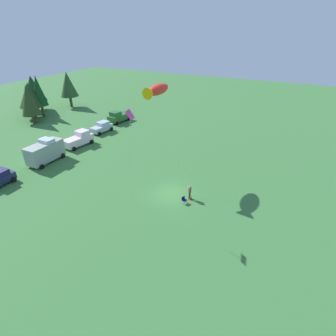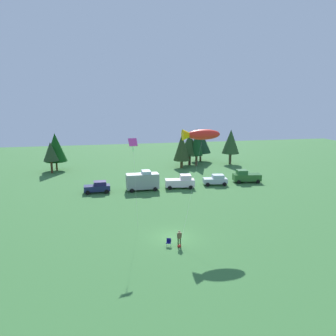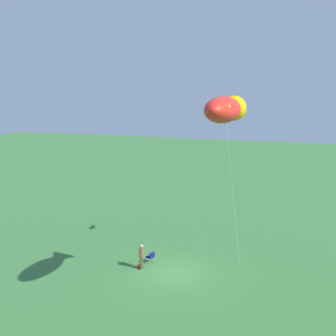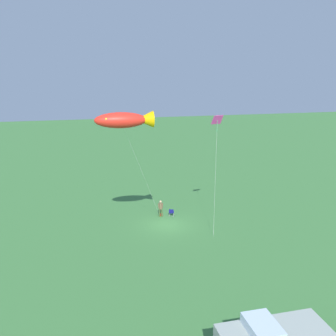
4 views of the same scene
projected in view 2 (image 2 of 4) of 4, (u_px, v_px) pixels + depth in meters
ground_plane at (173, 237)px, 36.37m from camera, size 160.00×160.00×0.00m
person_kite_flyer at (179, 237)px, 34.00m from camera, size 0.53×0.36×1.74m
folding_chair at (169, 242)px, 34.10m from camera, size 0.62×0.62×0.82m
backpack_on_grass at (179, 246)px, 33.96m from camera, size 0.38×0.34×0.22m
car_navy_hatch at (98, 187)px, 53.71m from camera, size 4.23×2.26×1.89m
van_motorhome_grey at (143, 181)px, 55.07m from camera, size 5.43×2.66×3.34m
truck_white_pickup at (181, 182)px, 56.52m from camera, size 5.22×2.95×2.34m
car_silver_compact at (216, 180)px, 58.58m from camera, size 4.40×2.67×1.89m
truck_green_flatbed at (246, 176)px, 60.49m from camera, size 5.23×2.98×2.34m
treeline_distant at (166, 144)px, 74.96m from camera, size 43.86×11.35×8.65m
kite_large_fish at (200, 135)px, 38.90m from camera, size 6.59×7.43×11.59m
kite_diamond_rainbow at (133, 145)px, 35.69m from camera, size 1.08×1.78×10.87m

